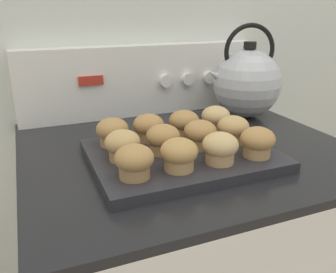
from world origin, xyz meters
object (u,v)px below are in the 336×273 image
muffin_r1_c1 (163,139)px  muffin_r1_c3 (233,129)px  tea_kettle (247,82)px  muffin_r2_c1 (148,127)px  muffin_r0_c1 (179,154)px  muffin_r2_c3 (216,118)px  muffin_r2_c2 (184,123)px  muffin_r0_c3 (258,142)px  muffin_r2_c0 (112,132)px  muffin_r1_c0 (123,145)px  muffin_r1_c2 (200,134)px  muffin_r0_c0 (134,161)px  muffin_r0_c2 (221,148)px  muffin_pan (181,155)px

muffin_r1_c1 → muffin_r1_c3: (0.17, -0.00, 0.00)m
tea_kettle → muffin_r2_c1: bearing=-158.7°
muffin_r1_c3 → tea_kettle: size_ratio=0.26×
muffin_r0_c1 → muffin_r2_c3: 0.24m
muffin_r2_c1 → muffin_r2_c2: 0.09m
muffin_r0_c3 → muffin_r2_c3: size_ratio=1.00×
muffin_r0_c1 → muffin_r2_c1: 0.17m
muffin_r2_c0 → muffin_r1_c3: bearing=-18.9°
muffin_r1_c0 → muffin_r1_c2: 0.17m
muffin_r1_c2 → muffin_r2_c2: (0.00, 0.08, 0.00)m
muffin_r1_c0 → muffin_r2_c2: (0.17, 0.08, 0.00)m
muffin_r0_c0 → tea_kettle: tea_kettle is taller
muffin_r0_c0 → muffin_r1_c2: 0.19m
muffin_r0_c0 → muffin_r2_c0: same height
muffin_r0_c2 → muffin_r1_c2: bearing=91.4°
muffin_r0_c2 → muffin_r1_c3: same height
muffin_r2_c3 → muffin_r1_c1: bearing=-154.0°
tea_kettle → muffin_r1_c2: bearing=-140.0°
muffin_r0_c0 → muffin_r0_c1: 0.09m
muffin_r2_c0 → muffin_r2_c3: (0.26, 0.00, 0.00)m
muffin_r2_c1 → muffin_r0_c1: bearing=-89.8°
muffin_r0_c0 → muffin_r1_c3: 0.27m
muffin_r0_c3 → tea_kettle: tea_kettle is taller
muffin_r1_c2 → muffin_r2_c1: (-0.09, 0.09, 0.00)m
muffin_r1_c1 → muffin_r2_c3: (0.17, 0.08, 0.00)m
muffin_r1_c1 → muffin_r2_c0: bearing=135.8°
muffin_r1_c0 → muffin_r1_c2: size_ratio=1.00×
muffin_r2_c2 → tea_kettle: (0.27, 0.14, 0.05)m
muffin_r0_c1 → muffin_r0_c3: bearing=-0.6°
muffin_r1_c1 → muffin_r2_c3: 0.19m
muffin_r2_c1 → tea_kettle: bearing=21.3°
muffin_r0_c0 → muffin_pan: bearing=32.5°
muffin_r1_c3 → muffin_r2_c2: same height
muffin_pan → muffin_r0_c2: bearing=-62.0°
muffin_pan → muffin_r1_c3: 0.13m
muffin_r2_c0 → tea_kettle: bearing=17.4°
muffin_pan → muffin_r0_c1: (-0.04, -0.08, 0.04)m
muffin_r2_c2 → muffin_r1_c0: bearing=-154.3°
muffin_pan → muffin_r2_c2: (0.04, 0.08, 0.04)m
muffin_r0_c3 → muffin_r2_c2: bearing=117.4°
muffin_r0_c1 → muffin_r2_c3: same height
muffin_r1_c0 → tea_kettle: (0.44, 0.22, 0.05)m
muffin_r0_c3 → muffin_r1_c3: size_ratio=1.00×
muffin_r2_c0 → tea_kettle: (0.43, 0.14, 0.05)m
muffin_r0_c1 → muffin_r2_c2: 0.19m
muffin_r1_c3 → muffin_r2_c3: 0.09m
muffin_r0_c1 → muffin_r1_c0: (-0.08, 0.08, 0.00)m
muffin_r1_c2 → muffin_r2_c2: 0.08m
muffin_r1_c1 → muffin_r1_c2: size_ratio=1.00×
muffin_r0_c0 → muffin_r2_c3: (0.26, 0.17, 0.00)m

